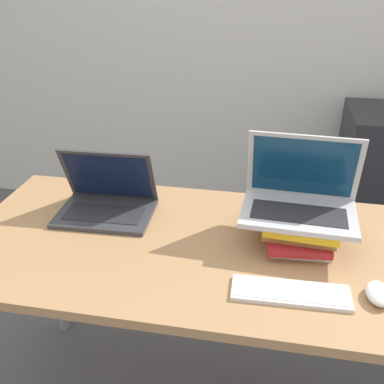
# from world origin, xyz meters

# --- Properties ---
(wall_back) EXTENTS (8.00, 0.05, 2.70)m
(wall_back) POSITION_xyz_m (0.00, 1.99, 1.35)
(wall_back) COLOR silver
(wall_back) RESTS_ON ground_plane
(desk) EXTENTS (1.69, 0.74, 0.78)m
(desk) POSITION_xyz_m (0.00, 0.37, 0.70)
(desk) COLOR #9E754C
(desk) RESTS_ON ground_plane
(laptop_left) EXTENTS (0.33, 0.25, 0.23)m
(laptop_left) POSITION_xyz_m (-0.43, 0.50, 0.82)
(laptop_left) COLOR #333338
(laptop_left) RESTS_ON desk
(book_stack) EXTENTS (0.24, 0.29, 0.10)m
(book_stack) POSITION_xyz_m (0.23, 0.45, 0.83)
(book_stack) COLOR white
(book_stack) RESTS_ON desk
(laptop_on_books) EXTENTS (0.36, 0.25, 0.24)m
(laptop_on_books) POSITION_xyz_m (0.22, 0.46, 0.92)
(laptop_on_books) COLOR #B2B2B7
(laptop_on_books) RESTS_ON book_stack
(wireless_keyboard) EXTENTS (0.32, 0.11, 0.01)m
(wireless_keyboard) POSITION_xyz_m (0.20, 0.17, 0.78)
(wireless_keyboard) COLOR silver
(wireless_keyboard) RESTS_ON desk
(mouse) EXTENTS (0.07, 0.10, 0.04)m
(mouse) POSITION_xyz_m (0.43, 0.20, 0.79)
(mouse) COLOR white
(mouse) RESTS_ON desk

